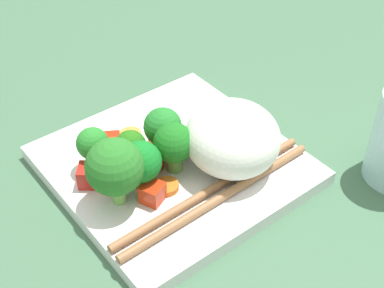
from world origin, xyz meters
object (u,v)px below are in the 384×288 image
rice_mound (232,138)px  carrot_slice_2 (161,138)px  chopstick_pair (218,192)px  broccoli_floret_2 (93,145)px  square_plate (174,165)px

rice_mound → carrot_slice_2: rice_mound is taller
rice_mound → carrot_slice_2: 9.03cm
rice_mound → chopstick_pair: 5.76cm
broccoli_floret_2 → chopstick_pair: (-7.52, 10.66, -2.68)cm
broccoli_floret_2 → rice_mound: bearing=145.7°
rice_mound → chopstick_pair: size_ratio=0.43×
broccoli_floret_2 → carrot_slice_2: 8.48cm
chopstick_pair → square_plate: bearing=91.3°
chopstick_pair → carrot_slice_2: bearing=85.7°
rice_mound → square_plate: bearing=-43.2°
broccoli_floret_2 → carrot_slice_2: broccoli_floret_2 is taller
rice_mound → broccoli_floret_2: bearing=-34.3°
square_plate → chopstick_pair: (-0.37, 6.92, 1.21)cm
carrot_slice_2 → chopstick_pair: 10.44cm
rice_mound → carrot_slice_2: (3.56, -7.63, -3.26)cm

